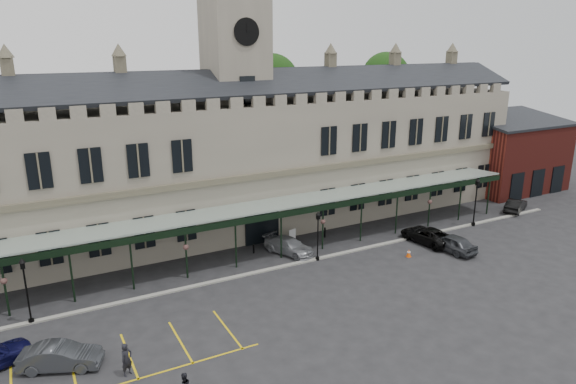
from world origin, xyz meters
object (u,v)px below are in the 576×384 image
lamp_post_left (26,285)px  car_right_a (451,243)px  station_building (239,161)px  person_a (127,359)px  clock_tower (236,89)px  sign_board (292,237)px  car_left_b (60,357)px  car_right_b (516,205)px  car_taxi (289,246)px  lamp_post_right (476,198)px  lamp_post_mid (318,232)px  car_van (427,235)px  traffic_cone (409,253)px

lamp_post_left → car_right_a: lamp_post_left is taller
station_building → person_a: bearing=-127.6°
clock_tower → sign_board: size_ratio=19.01×
car_left_b → car_right_b: car_left_b is taller
station_building → car_taxi: (1.00, -8.20, -5.79)m
lamp_post_right → car_right_b: lamp_post_right is taller
car_taxi → lamp_post_mid: bearing=-82.1°
sign_board → car_van: (10.69, -5.46, 0.07)m
sign_board → car_right_b: (25.04, -3.17, 0.04)m
station_building → lamp_post_left: 21.80m
lamp_post_mid → sign_board: lamp_post_mid is taller
clock_tower → lamp_post_left: (-18.77, -10.50, -10.45)m
station_building → lamp_post_left: (-18.77, -10.42, -3.80)m
sign_board → car_taxi: 2.27m
lamp_post_left → car_right_b: lamp_post_left is taller
clock_tower → car_van: 21.55m
car_right_b → car_left_b: bearing=73.3°
lamp_post_right → person_a: (-34.43, -8.05, -1.91)m
lamp_post_right → car_taxi: (-19.03, 2.41, -2.16)m
clock_tower → traffic_cone: (9.47, -13.60, -12.79)m
lamp_post_right → lamp_post_mid: bearing=179.8°
lamp_post_right → car_left_b: lamp_post_right is taller
traffic_cone → car_taxi: (-8.47, 5.31, 0.36)m
clock_tower → person_a: (-14.40, -18.75, -12.17)m
station_building → car_van: 18.48m
car_left_b → car_van: bearing=-59.2°
lamp_post_left → lamp_post_right: bearing=-0.3°
person_a → lamp_post_left: bearing=87.9°
sign_board → clock_tower: bearing=96.8°
sign_board → car_right_a: size_ratio=0.29×
clock_tower → car_van: bearing=-42.5°
car_taxi → lamp_post_right: bearing=-30.3°
station_building → car_right_b: bearing=-19.2°
car_left_b → car_van: size_ratio=0.86×
lamp_post_left → person_a: bearing=-62.1°
lamp_post_left → car_taxi: 19.99m
station_building → lamp_post_mid: bearing=-77.2°
lamp_post_right → sign_board: 18.36m
lamp_post_right → car_van: size_ratio=0.95×
lamp_post_left → sign_board: bearing=10.9°
sign_board → car_right_a: car_right_a is taller
station_building → lamp_post_left: size_ratio=13.36×
car_taxi → station_building: bearing=73.8°
lamp_post_mid → lamp_post_right: 17.64m
lamp_post_right → car_right_a: 7.79m
car_right_a → person_a: size_ratio=2.38×
station_building → person_a: (-14.40, -18.66, -5.53)m
lamp_post_right → car_van: (-7.03, -1.20, -2.14)m
lamp_post_right → car_right_b: bearing=8.5°
lamp_post_right → person_a: bearing=-166.8°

